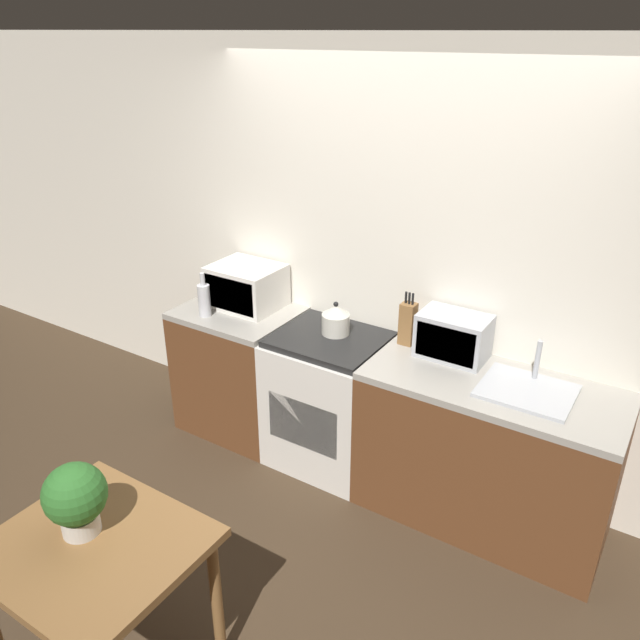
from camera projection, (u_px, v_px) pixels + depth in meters
ground_plane at (310, 537)px, 3.52m from camera, size 16.00×16.00×0.00m
wall_back at (402, 268)px, 3.75m from camera, size 10.00×0.06×2.60m
counter_left_run at (241, 369)px, 4.36m from camera, size 0.77×0.62×0.90m
counter_right_run at (485, 452)px, 3.50m from camera, size 1.37×0.62×0.90m
stove_range at (329, 400)px, 4.00m from camera, size 0.68×0.62×0.90m
kettle at (336, 320)px, 3.81m from camera, size 0.17×0.17×0.21m
microwave at (246, 286)px, 4.17m from camera, size 0.45×0.38×0.29m
bottle at (204, 299)px, 4.04m from camera, size 0.08×0.08×0.30m
knife_block at (408, 323)px, 3.67m from camera, size 0.09×0.08×0.33m
toaster_oven at (453, 336)px, 3.53m from camera, size 0.39×0.25×0.26m
sink_basin at (527, 389)px, 3.22m from camera, size 0.47×0.39×0.24m
dining_table at (97, 564)px, 2.51m from camera, size 0.81×0.72×0.76m
potted_plant at (75, 497)px, 2.45m from camera, size 0.25×0.25×0.32m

